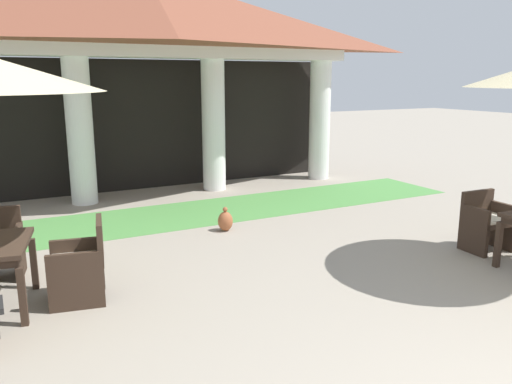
% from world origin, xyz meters
% --- Properties ---
extents(background_pavilion, '(9.59, 2.72, 4.45)m').
position_xyz_m(background_pavilion, '(0.00, 9.37, 3.37)').
color(background_pavilion, white).
rests_on(background_pavilion, ground).
extents(lawn_strip, '(11.39, 1.82, 0.01)m').
position_xyz_m(lawn_strip, '(0.00, 7.54, 0.00)').
color(lawn_strip, '#519347').
rests_on(lawn_strip, ground).
extents(patio_chair_near_foreground_east, '(0.68, 0.67, 0.92)m').
position_xyz_m(patio_chair_near_foreground_east, '(-2.22, 4.60, 0.41)').
color(patio_chair_near_foreground_east, '#38281E').
rests_on(patio_chair_near_foreground_east, ground).
extents(patio_chair_mid_left_north, '(0.64, 0.53, 0.85)m').
position_xyz_m(patio_chair_mid_left_north, '(3.22, 3.66, 0.42)').
color(patio_chair_mid_left_north, '#38281E').
rests_on(patio_chair_mid_left_north, ground).
extents(terracotta_urn, '(0.24, 0.24, 0.40)m').
position_xyz_m(terracotta_urn, '(0.30, 6.27, 0.16)').
color(terracotta_urn, '#9E5633').
rests_on(terracotta_urn, ground).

